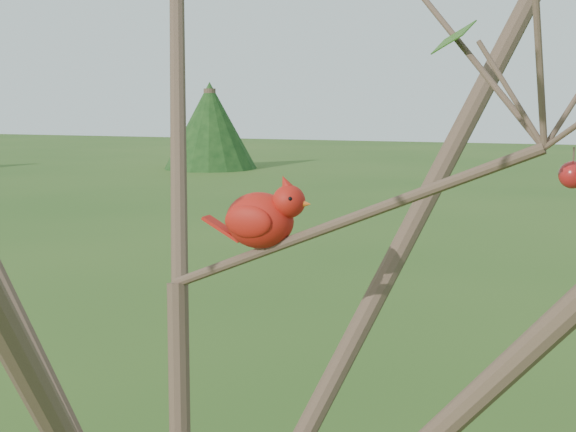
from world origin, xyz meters
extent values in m
sphere|color=#A31716|center=(0.59, 0.11, 2.16)|extent=(0.04, 0.04, 0.04)
ellipsoid|color=#B0190F|center=(0.11, 0.09, 2.07)|extent=(0.12, 0.09, 0.09)
sphere|color=#B0190F|center=(0.16, 0.08, 2.10)|extent=(0.06, 0.06, 0.05)
cone|color=#B0190F|center=(0.16, 0.08, 2.13)|extent=(0.04, 0.03, 0.04)
cone|color=#D85914|center=(0.19, 0.08, 2.10)|extent=(0.02, 0.02, 0.02)
ellipsoid|color=black|center=(0.18, 0.08, 2.10)|extent=(0.02, 0.03, 0.03)
cube|color=#B0190F|center=(0.04, 0.09, 2.05)|extent=(0.07, 0.03, 0.04)
ellipsoid|color=#B0190F|center=(0.11, 0.12, 2.07)|extent=(0.08, 0.03, 0.05)
ellipsoid|color=#B0190F|center=(0.10, 0.05, 2.07)|extent=(0.08, 0.03, 0.05)
cylinder|color=#463225|center=(-10.41, 22.21, 1.27)|extent=(0.38, 0.38, 2.54)
cone|color=black|center=(-10.41, 22.21, 1.38)|extent=(2.96, 2.96, 2.75)
camera|label=1|loc=(0.59, -1.11, 2.27)|focal=50.00mm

